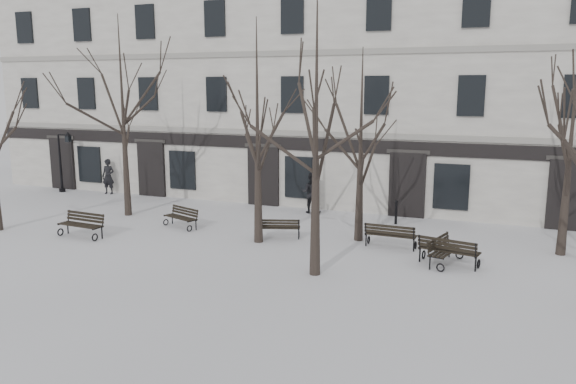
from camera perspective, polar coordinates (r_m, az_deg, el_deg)
The scene contains 18 objects.
ground at distance 19.42m, azimuth -2.43°, elevation -6.68°, with size 100.00×100.00×0.00m, color silver.
building at distance 30.83m, azimuth 7.34°, elevation 10.11°, with size 40.40×10.20×11.40m.
tree_1 at distance 20.53m, azimuth -3.15°, elevation 8.83°, with size 5.74×5.74×8.21m.
tree_2 at distance 16.81m, azimuth 2.90°, elevation 9.37°, with size 6.06×6.06×8.66m.
tree_4 at distance 26.03m, azimuth -16.53°, elevation 9.71°, with size 6.20×6.20×8.86m.
tree_5 at distance 20.96m, azimuth 7.45°, elevation 7.04°, with size 5.03×5.03×7.19m.
tree_6 at distance 21.18m, azimuth 26.94°, elevation 6.29°, with size 5.14×5.14×7.35m.
bench_0 at distance 23.31m, azimuth -20.22°, elevation -3.06°, with size 1.94×0.83×0.95m.
bench_1 at distance 21.65m, azimuth -0.94°, elevation -3.60°, with size 1.71×1.06×0.82m.
bench_2 at distance 19.15m, azimuth 16.00°, elevation -5.69°, with size 2.03×1.08×0.97m.
bench_3 at distance 23.75m, azimuth -10.76°, elevation -2.47°, with size 1.76×1.15×0.85m.
bench_4 at distance 20.72m, azimuth 10.37°, elevation -4.28°, with size 1.86×0.73×0.93m.
bench_5 at distance 19.32m, azimuth 15.54°, elevation -5.66°, with size 1.09×1.87×0.90m.
lamp_post at distance 33.27m, azimuth -21.87°, elevation 3.27°, with size 1.04×0.39×3.33m.
bollard_a at distance 25.53m, azimuth 2.99°, elevation -1.18°, with size 0.13×0.13×1.01m.
bollard_b at distance 24.30m, azimuth 10.93°, elevation -1.95°, with size 0.13×0.13×1.04m.
pedestrian_a at distance 32.19m, azimuth -17.70°, elevation -0.17°, with size 0.70×0.46×1.92m, color black.
pedestrian_b at distance 26.12m, azimuth 2.37°, elevation -2.12°, with size 0.93×0.72×1.91m, color black.
Camera 1 is at (7.47, -16.95, 5.81)m, focal length 35.00 mm.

